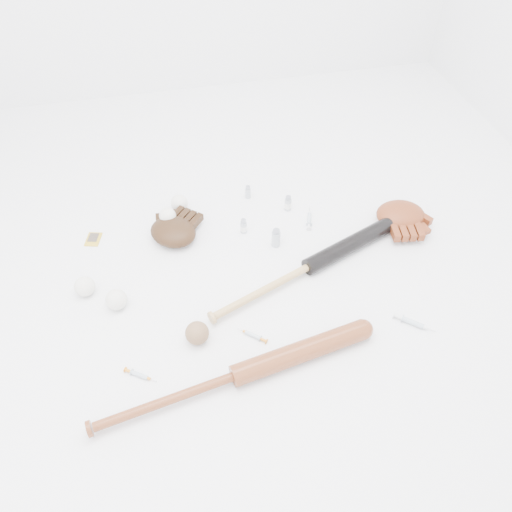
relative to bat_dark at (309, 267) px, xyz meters
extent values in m
plane|color=white|center=(-0.24, 0.05, -0.03)|extent=(3.00, 3.00, 0.00)
cube|color=gold|center=(-0.82, 0.37, -0.03)|extent=(0.08, 0.09, 0.00)
cube|color=white|center=(-0.51, 0.37, -0.01)|extent=(0.08, 0.08, 0.04)
sphere|color=white|center=(-0.51, 0.37, 0.04)|extent=(0.07, 0.07, 0.07)
sphere|color=white|center=(-0.85, 0.08, 0.00)|extent=(0.08, 0.08, 0.08)
sphere|color=white|center=(-0.45, 0.48, 0.00)|extent=(0.07, 0.07, 0.07)
sphere|color=white|center=(-0.73, -0.01, 0.00)|extent=(0.08, 0.08, 0.08)
sphere|color=brown|center=(-0.47, -0.22, 0.01)|extent=(0.08, 0.08, 0.08)
cylinder|color=#A9B1B9|center=(-0.20, 0.28, 0.00)|extent=(0.03, 0.03, 0.07)
cylinder|color=#A9B1B9|center=(-0.14, 0.50, 0.00)|extent=(0.03, 0.03, 0.06)
cylinder|color=#A9B1B9|center=(0.02, 0.38, 0.00)|extent=(0.03, 0.03, 0.07)
cylinder|color=#A9B1B9|center=(-0.09, 0.17, 0.01)|extent=(0.04, 0.04, 0.09)
camera|label=1|loc=(-0.48, -1.21, 1.44)|focal=35.00mm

